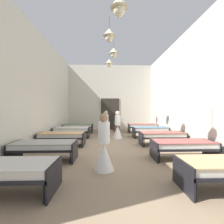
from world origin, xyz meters
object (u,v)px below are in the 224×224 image
(potted_plant, at_px, (117,121))
(bed_right_row_1, at_px, (183,145))
(bed_right_row_2, at_px, (162,135))
(bed_right_row_4, at_px, (142,126))
(bed_left_row_1, at_px, (45,146))
(nurse_near_aisle, at_px, (118,129))
(bed_left_row_4, at_px, (78,126))
(nurse_mid_aisle, at_px, (106,125))
(bed_right_row_3, at_px, (150,129))
(bed_left_row_2, at_px, (62,136))
(nurse_far_aisle, at_px, (104,150))
(bed_left_row_0, at_px, (4,170))
(bed_left_row_3, at_px, (72,130))

(potted_plant, bearing_deg, bed_right_row_1, -74.32)
(bed_right_row_2, bearing_deg, bed_right_row_4, 90.00)
(bed_left_row_1, distance_m, potted_plant, 6.65)
(bed_right_row_4, height_order, potted_plant, potted_plant)
(bed_right_row_2, bearing_deg, nurse_near_aisle, 138.46)
(bed_left_row_4, xyz_separation_m, nurse_near_aisle, (2.49, -2.10, 0.09))
(bed_right_row_2, xyz_separation_m, bed_right_row_4, (0.00, 3.72, 0.00))
(bed_right_row_4, xyz_separation_m, nurse_mid_aisle, (-2.46, -0.55, 0.09))
(bed_right_row_4, xyz_separation_m, potted_plant, (-1.72, 0.52, 0.32))
(bed_right_row_3, distance_m, nurse_mid_aisle, 2.79)
(bed_left_row_2, xyz_separation_m, nurse_far_aisle, (1.84, -2.68, 0.09))
(bed_right_row_4, bearing_deg, bed_left_row_0, -120.12)
(bed_left_row_1, xyz_separation_m, bed_left_row_3, (0.00, 3.72, 0.00))
(bed_right_row_1, xyz_separation_m, nurse_far_aisle, (-2.48, -0.82, 0.09))
(bed_left_row_0, height_order, bed_right_row_4, same)
(bed_left_row_1, distance_m, bed_right_row_4, 7.06)
(bed_right_row_1, bearing_deg, bed_left_row_2, 156.69)
(bed_right_row_3, relative_size, nurse_mid_aisle, 1.28)
(bed_right_row_1, distance_m, bed_right_row_3, 3.72)
(bed_left_row_1, xyz_separation_m, potted_plant, (2.61, 6.11, 0.32))
(bed_left_row_2, xyz_separation_m, bed_right_row_2, (4.32, 0.00, 0.00))
(nurse_near_aisle, relative_size, nurse_far_aisle, 1.00)
(bed_right_row_1, bearing_deg, nurse_near_aisle, 117.71)
(potted_plant, bearing_deg, nurse_mid_aisle, -124.69)
(bed_right_row_2, height_order, nurse_near_aisle, nurse_near_aisle)
(bed_left_row_2, relative_size, bed_left_row_3, 1.00)
(bed_right_row_3, distance_m, potted_plant, 2.96)
(bed_right_row_1, height_order, nurse_mid_aisle, nurse_mid_aisle)
(bed_right_row_4, distance_m, nurse_mid_aisle, 2.52)
(bed_left_row_0, height_order, bed_left_row_1, same)
(bed_right_row_1, relative_size, bed_right_row_2, 1.00)
(bed_right_row_3, bearing_deg, bed_left_row_4, 156.69)
(bed_right_row_3, bearing_deg, bed_left_row_0, -127.73)
(bed_right_row_1, distance_m, bed_right_row_4, 5.59)
(bed_right_row_1, bearing_deg, bed_right_row_2, 90.00)
(bed_left_row_0, distance_m, bed_left_row_2, 3.72)
(bed_left_row_0, bearing_deg, bed_left_row_2, 90.00)
(bed_right_row_1, bearing_deg, bed_left_row_0, -156.69)
(bed_left_row_2, bearing_deg, nurse_far_aisle, -55.48)
(bed_right_row_2, xyz_separation_m, bed_left_row_3, (-4.32, 1.86, 0.00))
(bed_right_row_2, height_order, bed_right_row_3, same)
(bed_right_row_2, distance_m, nurse_far_aisle, 3.65)
(bed_left_row_4, relative_size, potted_plant, 1.39)
(bed_right_row_1, relative_size, bed_left_row_3, 1.00)
(bed_right_row_1, relative_size, nurse_far_aisle, 1.28)
(nurse_mid_aisle, height_order, potted_plant, nurse_mid_aisle)
(bed_left_row_0, bearing_deg, bed_right_row_4, 59.88)
(bed_right_row_1, xyz_separation_m, bed_right_row_4, (0.00, 5.59, 0.00))
(bed_left_row_0, xyz_separation_m, potted_plant, (2.61, 7.97, 0.32))
(bed_left_row_2, xyz_separation_m, bed_right_row_3, (4.32, 1.86, 0.00))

